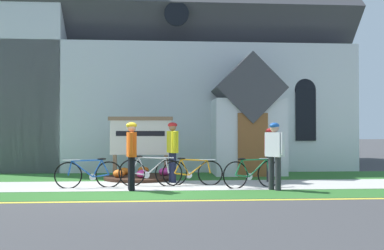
# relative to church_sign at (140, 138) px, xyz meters

# --- Properties ---
(ground) EXTENTS (140.00, 140.00, 0.00)m
(ground) POSITION_rel_church_sign_xyz_m (-0.16, 0.58, -1.29)
(ground) COLOR #3D3D3F
(sidewalk_slab) EXTENTS (32.00, 2.18, 0.01)m
(sidewalk_slab) POSITION_rel_church_sign_xyz_m (1.21, -1.97, -1.28)
(sidewalk_slab) COLOR #B7B5AD
(sidewalk_slab) RESTS_ON ground
(grass_verge) EXTENTS (32.00, 1.43, 0.01)m
(grass_verge) POSITION_rel_church_sign_xyz_m (1.21, -3.77, -1.28)
(grass_verge) COLOR #2D6628
(grass_verge) RESTS_ON ground
(church_lawn) EXTENTS (24.00, 2.64, 0.01)m
(church_lawn) POSITION_rel_church_sign_xyz_m (1.21, 0.44, -1.28)
(church_lawn) COLOR #2D6628
(church_lawn) RESTS_ON ground
(curb_paint_stripe) EXTENTS (28.00, 0.16, 0.01)m
(curb_paint_stripe) POSITION_rel_church_sign_xyz_m (1.21, -4.64, -1.29)
(curb_paint_stripe) COLOR yellow
(curb_paint_stripe) RESTS_ON ground
(church_building) EXTENTS (14.16, 11.78, 13.01)m
(church_building) POSITION_rel_church_sign_xyz_m (0.89, 6.46, 3.23)
(church_building) COLOR silver
(church_building) RESTS_ON ground
(church_sign) EXTENTS (2.07, 0.27, 1.96)m
(church_sign) POSITION_rel_church_sign_xyz_m (0.00, 0.00, 0.00)
(church_sign) COLOR #7F6047
(church_sign) RESTS_ON ground
(flower_bed) EXTENTS (2.21, 2.21, 0.34)m
(flower_bed) POSITION_rel_church_sign_xyz_m (-0.01, -0.34, -1.20)
(flower_bed) COLOR #382319
(flower_bed) RESTS_ON ground
(bicycle_green) EXTENTS (1.74, 0.30, 0.80)m
(bicycle_green) POSITION_rel_church_sign_xyz_m (-1.23, -2.33, -0.92)
(bicycle_green) COLOR black
(bicycle_green) RESTS_ON ground
(bicycle_silver) EXTENTS (1.69, 0.08, 0.79)m
(bicycle_silver) POSITION_rel_church_sign_xyz_m (1.52, -1.96, -0.93)
(bicycle_silver) COLOR black
(bicycle_silver) RESTS_ON ground
(bicycle_black) EXTENTS (1.69, 0.57, 0.81)m
(bicycle_black) POSITION_rel_church_sign_xyz_m (3.08, -2.59, -0.91)
(bicycle_black) COLOR black
(bicycle_black) RESTS_ON ground
(bicycle_red) EXTENTS (1.75, 0.32, 0.85)m
(bicycle_red) POSITION_rel_church_sign_xyz_m (0.36, -2.08, -0.90)
(bicycle_red) COLOR black
(bicycle_red) RESTS_ON ground
(cyclist_in_yellow_jersey) EXTENTS (0.31, 0.76, 1.72)m
(cyclist_in_yellow_jersey) POSITION_rel_church_sign_xyz_m (-0.08, -2.93, -0.27)
(cyclist_in_yellow_jersey) COLOR black
(cyclist_in_yellow_jersey) RESTS_ON ground
(cyclist_in_blue_jersey) EXTENTS (0.34, 0.75, 1.76)m
(cyclist_in_blue_jersey) POSITION_rel_church_sign_xyz_m (0.99, -1.28, -0.25)
(cyclist_in_blue_jersey) COLOR #191E38
(cyclist_in_blue_jersey) RESTS_ON ground
(cyclist_in_green_jersey) EXTENTS (0.27, 0.66, 1.58)m
(cyclist_in_green_jersey) POSITION_rel_church_sign_xyz_m (3.85, -1.41, -0.38)
(cyclist_in_green_jersey) COLOR #2D2D33
(cyclist_in_green_jersey) RESTS_ON ground
(cyclist_in_white_jersey) EXTENTS (0.44, 0.66, 1.71)m
(cyclist_in_white_jersey) POSITION_rel_church_sign_xyz_m (3.54, -3.10, -0.28)
(cyclist_in_white_jersey) COLOR #2D2D33
(cyclist_in_white_jersey) RESTS_ON ground
(roadside_conifer) EXTENTS (3.67, 3.67, 7.43)m
(roadside_conifer) POSITION_rel_church_sign_xyz_m (7.54, 6.78, 3.32)
(roadside_conifer) COLOR #4C3823
(roadside_conifer) RESTS_ON ground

